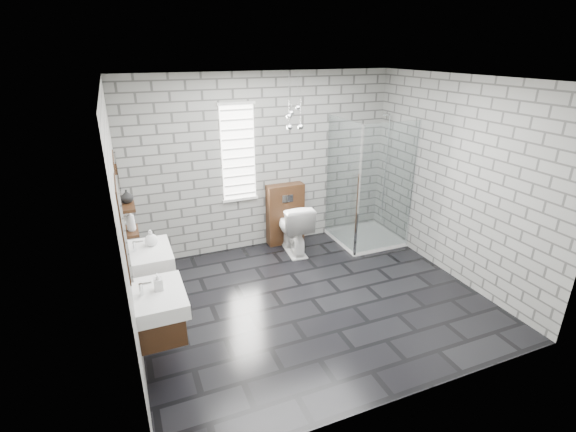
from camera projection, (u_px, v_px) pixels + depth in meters
floor at (312, 299)px, 5.37m from camera, size 4.20×3.60×0.02m
ceiling at (317, 78)px, 4.35m from camera, size 4.20×3.60×0.02m
wall_back at (263, 163)px, 6.41m from camera, size 4.20×0.02×2.70m
wall_front at (413, 272)px, 3.30m from camera, size 4.20×0.02×2.70m
wall_left at (122, 228)px, 4.11m from camera, size 0.02×3.60×2.70m
wall_right at (456, 180)px, 5.60m from camera, size 0.02×3.60×2.70m
vanity_left at (156, 301)px, 3.98m from camera, size 0.47×0.70×1.57m
vanity_right at (147, 257)px, 4.81m from camera, size 0.47×0.70×1.57m
shelf_lower at (131, 231)px, 4.11m from camera, size 0.14×0.30×0.03m
shelf_upper at (127, 207)px, 4.01m from camera, size 0.14×0.30×0.03m
window at (238, 153)px, 6.17m from camera, size 0.56×0.05×1.48m
cistern_panel at (285, 214)px, 6.74m from camera, size 0.60×0.20×1.00m
flush_plate at (288, 199)px, 6.54m from camera, size 0.18×0.01×0.12m
shower_enclosure at (365, 215)px, 6.72m from camera, size 1.00×1.00×2.03m
pendant_cluster at (293, 117)px, 5.87m from camera, size 0.27×0.24×0.78m
toilet at (293, 227)px, 6.48m from camera, size 0.53×0.84×0.82m
soap_bottle_a at (158, 282)px, 3.96m from camera, size 0.08×0.08×0.18m
soap_bottle_b at (151, 238)px, 4.85m from camera, size 0.19×0.19×0.19m
soap_bottle_c at (130, 220)px, 4.05m from camera, size 0.09×0.09×0.22m
vase at (127, 196)px, 4.05m from camera, size 0.14×0.14×0.13m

